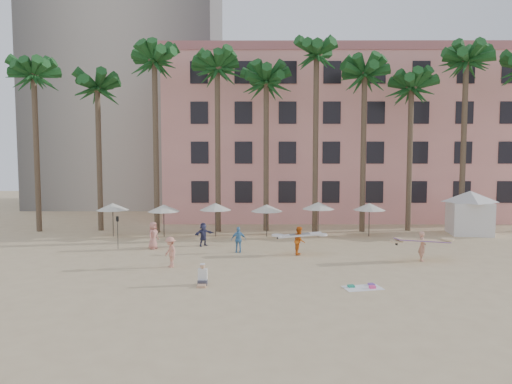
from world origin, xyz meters
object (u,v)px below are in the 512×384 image
at_px(carrier_white, 300,240).
at_px(cabana, 470,209).
at_px(carrier_yellow, 422,244).
at_px(pink_hotel, 340,140).

bearing_deg(carrier_white, cabana, 28.39).
distance_m(carrier_yellow, carrier_white, 7.38).
xyz_separation_m(cabana, carrier_yellow, (-7.19, -9.54, -1.05)).
bearing_deg(pink_hotel, cabana, -55.80).
height_order(carrier_yellow, carrier_white, carrier_white).
relative_size(pink_hotel, cabana, 6.79).
height_order(pink_hotel, cabana, pink_hotel).
xyz_separation_m(pink_hotel, carrier_white, (-6.03, -20.02, -7.04)).
xyz_separation_m(carrier_yellow, carrier_white, (-7.17, 1.78, -0.05)).
height_order(cabana, carrier_white, cabana).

